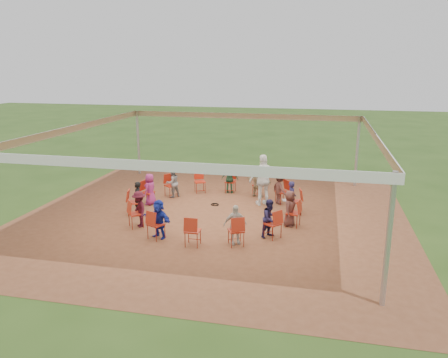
% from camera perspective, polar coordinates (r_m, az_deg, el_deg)
% --- Properties ---
extents(ground, '(80.00, 80.00, 0.00)m').
position_cam_1_polar(ground, '(15.35, -1.19, -4.63)').
color(ground, '#2A4816').
rests_on(ground, ground).
extents(dirt_patch, '(13.00, 13.00, 0.00)m').
position_cam_1_polar(dirt_patch, '(15.35, -1.19, -4.61)').
color(dirt_patch, brown).
rests_on(dirt_patch, ground).
extents(tent, '(10.33, 10.33, 3.00)m').
position_cam_1_polar(tent, '(14.74, -1.24, 4.11)').
color(tent, '#B2B2B7').
rests_on(tent, ground).
extents(chair_0, '(0.53, 0.51, 0.90)m').
position_cam_1_polar(chair_0, '(15.44, 9.28, -2.94)').
color(chair_0, '#AC2612').
rests_on(chair_0, ground).
extents(chair_1, '(0.61, 0.60, 0.90)m').
position_cam_1_polar(chair_1, '(16.55, 7.61, -1.69)').
color(chair_1, '#AC2612').
rests_on(chair_1, ground).
extents(chair_2, '(0.57, 0.58, 0.90)m').
position_cam_1_polar(chair_2, '(17.39, 4.61, -0.81)').
color(chair_2, '#AC2612').
rests_on(chair_2, ground).
extents(chair_3, '(0.43, 0.45, 0.90)m').
position_cam_1_polar(chair_3, '(17.84, 0.85, -0.36)').
color(chair_3, '#AC2612').
rests_on(chair_3, ground).
extents(chair_4, '(0.57, 0.58, 0.90)m').
position_cam_1_polar(chair_4, '(17.85, -3.16, -0.38)').
color(chair_4, '#AC2612').
rests_on(chair_4, ground).
extents(chair_5, '(0.60, 0.60, 0.90)m').
position_cam_1_polar(chair_5, '(17.41, -6.93, -0.85)').
color(chair_5, '#AC2612').
rests_on(chair_5, ground).
extents(chair_6, '(0.52, 0.50, 0.90)m').
position_cam_1_polar(chair_6, '(16.58, -9.95, -1.75)').
color(chair_6, '#AC2612').
rests_on(chair_6, ground).
extents(chair_7, '(0.53, 0.51, 0.90)m').
position_cam_1_polar(chair_7, '(15.48, -11.66, -3.02)').
color(chair_7, '#AC2612').
rests_on(chair_7, ground).
extents(chair_8, '(0.61, 0.60, 0.90)m').
position_cam_1_polar(chair_8, '(14.29, -11.45, -4.49)').
color(chair_8, '#AC2612').
rests_on(chair_8, ground).
extents(chair_9, '(0.57, 0.58, 0.90)m').
position_cam_1_polar(chair_9, '(13.26, -8.87, -5.90)').
color(chair_9, '#AC2612').
rests_on(chair_9, ground).
extents(chair_10, '(0.43, 0.45, 0.90)m').
position_cam_1_polar(chair_10, '(12.65, -4.11, -6.79)').
color(chair_10, '#AC2612').
rests_on(chair_10, ground).
extents(chair_11, '(0.57, 0.58, 0.90)m').
position_cam_1_polar(chair_11, '(12.64, 1.59, -6.77)').
color(chair_11, '#AC2612').
rests_on(chair_11, ground).
extents(chair_12, '(0.60, 0.60, 0.90)m').
position_cam_1_polar(chair_12, '(13.23, 6.39, -5.85)').
color(chair_12, '#AC2612').
rests_on(chair_12, ground).
extents(chair_13, '(0.52, 0.50, 0.90)m').
position_cam_1_polar(chair_13, '(14.26, 9.02, -4.43)').
color(chair_13, '#AC2612').
rests_on(chair_13, ground).
extents(person_seated_0, '(0.38, 0.49, 1.18)m').
position_cam_1_polar(person_seated_0, '(15.38, 8.86, -2.43)').
color(person_seated_0, '#201C42').
rests_on(person_seated_0, ground).
extents(person_seated_1, '(0.78, 0.83, 1.18)m').
position_cam_1_polar(person_seated_1, '(16.44, 7.28, -1.25)').
color(person_seated_1, '#522C26').
rests_on(person_seated_1, ground).
extents(person_seated_2, '(1.17, 0.83, 1.18)m').
position_cam_1_polar(person_seated_2, '(17.25, 4.40, -0.42)').
color(person_seated_2, '#937B55').
rests_on(person_seated_2, ground).
extents(person_seated_3, '(0.70, 0.37, 1.18)m').
position_cam_1_polar(person_seated_3, '(17.69, 0.78, -0.00)').
color(person_seated_3, '#254D31').
rests_on(person_seated_3, ground).
extents(person_seated_4, '(0.61, 0.66, 1.18)m').
position_cam_1_polar(person_seated_4, '(17.27, -6.73, -0.46)').
color(person_seated_4, gray).
rests_on(person_seated_4, ground).
extents(person_seated_5, '(0.44, 0.63, 1.18)m').
position_cam_1_polar(person_seated_5, '(16.47, -9.63, -1.32)').
color(person_seated_5, '#8B2263').
rests_on(person_seated_5, ground).
extents(person_seated_6, '(0.38, 0.49, 1.18)m').
position_cam_1_polar(person_seated_6, '(15.41, -11.25, -2.50)').
color(person_seated_6, black).
rests_on(person_seated_6, ground).
extents(person_seated_7, '(0.78, 0.83, 1.18)m').
position_cam_1_polar(person_seated_7, '(14.28, -11.01, -3.87)').
color(person_seated_7, '#3B0C17').
rests_on(person_seated_7, ground).
extents(person_seated_8, '(1.17, 0.83, 1.18)m').
position_cam_1_polar(person_seated_8, '(13.29, -8.52, -5.17)').
color(person_seated_8, navy).
rests_on(person_seated_8, ground).
extents(person_seated_9, '(0.78, 0.63, 1.18)m').
position_cam_1_polar(person_seated_9, '(12.69, 1.45, -5.96)').
color(person_seated_9, beige).
rests_on(person_seated_9, ground).
extents(person_seated_10, '(0.61, 0.66, 1.18)m').
position_cam_1_polar(person_seated_10, '(13.26, 6.04, -5.12)').
color(person_seated_10, '#201C42').
rests_on(person_seated_10, ground).
extents(person_seated_11, '(0.44, 0.63, 1.18)m').
position_cam_1_polar(person_seated_11, '(14.24, 8.58, -3.81)').
color(person_seated_11, '#522C26').
rests_on(person_seated_11, ground).
extents(standing_person, '(1.26, 1.06, 1.91)m').
position_cam_1_polar(standing_person, '(16.17, 5.18, -0.12)').
color(standing_person, white).
rests_on(standing_person, ground).
extents(cable_coil, '(0.37, 0.37, 0.03)m').
position_cam_1_polar(cable_coil, '(16.33, -1.17, -3.36)').
color(cable_coil, black).
rests_on(cable_coil, ground).
extents(laptop, '(0.30, 0.34, 0.20)m').
position_cam_1_polar(laptop, '(15.36, 8.24, -2.56)').
color(laptop, '#B7B7BC').
rests_on(laptop, ground).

